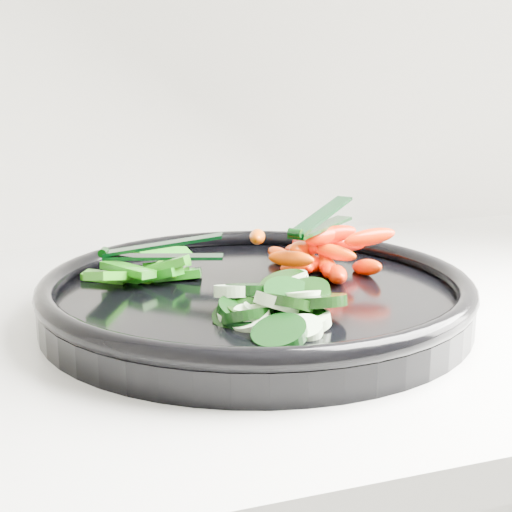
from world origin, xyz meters
name	(u,v)px	position (x,y,z in m)	size (l,w,h in m)	color
veggie_tray	(256,294)	(-0.35, 1.66, 0.95)	(0.49, 0.49, 0.04)	black
cucumber_pile	(272,306)	(-0.37, 1.59, 0.96)	(0.11, 0.14, 0.04)	black
carrot_pile	(318,253)	(-0.28, 1.70, 0.97)	(0.14, 0.14, 0.05)	#EB2800
pepper_pile	(152,270)	(-0.43, 1.73, 0.96)	(0.11, 0.11, 0.04)	#106509
tong_carrot	(320,222)	(-0.28, 1.70, 1.00)	(0.09, 0.09, 0.02)	black
tong_pepper	(159,251)	(-0.43, 1.73, 0.98)	(0.11, 0.05, 0.02)	black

